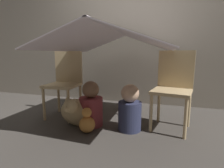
{
  "coord_description": "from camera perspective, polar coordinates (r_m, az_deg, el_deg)",
  "views": [
    {
      "loc": [
        0.62,
        -1.99,
        0.87
      ],
      "look_at": [
        0.0,
        0.07,
        0.51
      ],
      "focal_mm": 28.0,
      "sensor_mm": 36.0,
      "label": 1
    }
  ],
  "objects": [
    {
      "name": "ground_plane",
      "position": [
        2.26,
        -0.53,
        -13.01
      ],
      "size": [
        8.8,
        8.8,
        0.0
      ],
      "primitive_type": "plane",
      "color": "#47423D"
    },
    {
      "name": "wall_back",
      "position": [
        3.2,
        5.67,
        16.37
      ],
      "size": [
        7.0,
        0.05,
        2.5
      ],
      "color": "gray",
      "rests_on": "ground_plane"
    },
    {
      "name": "chair_left",
      "position": [
        2.55,
        -15.09,
        1.18
      ],
      "size": [
        0.43,
        0.43,
        0.92
      ],
      "rotation": [
        0.0,
        0.0,
        0.04
      ],
      "color": "#D1B27F",
      "rests_on": "ground_plane"
    },
    {
      "name": "chair_right",
      "position": [
        2.17,
        19.35,
        -0.45
      ],
      "size": [
        0.49,
        0.49,
        0.92
      ],
      "rotation": [
        0.0,
        0.0,
        -0.2
      ],
      "color": "#D1B27F",
      "rests_on": "ground_plane"
    },
    {
      "name": "sheet_canopy",
      "position": [
        2.16,
        0.0,
        14.31
      ],
      "size": [
        1.43,
        1.5,
        0.26
      ],
      "color": "silver"
    },
    {
      "name": "person_front",
      "position": [
        2.18,
        -6.88,
        -7.33
      ],
      "size": [
        0.29,
        0.29,
        0.56
      ],
      "color": "maroon",
      "rests_on": "ground_plane"
    },
    {
      "name": "person_second",
      "position": [
        2.04,
        5.83,
        -8.45
      ],
      "size": [
        0.27,
        0.27,
        0.54
      ],
      "color": "#2D3351",
      "rests_on": "ground_plane"
    },
    {
      "name": "dog",
      "position": [
        2.18,
        -11.22,
        -8.82
      ],
      "size": [
        0.48,
        0.38,
        0.4
      ],
      "color": "tan",
      "rests_on": "ground_plane"
    },
    {
      "name": "plush_toy",
      "position": [
        2.03,
        -8.15,
        -12.3
      ],
      "size": [
        0.18,
        0.18,
        0.29
      ],
      "color": "#D88C3F",
      "rests_on": "ground_plane"
    }
  ]
}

